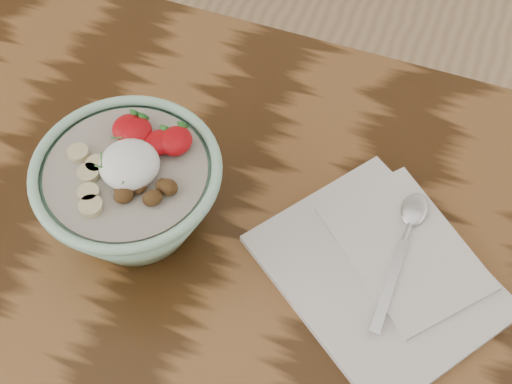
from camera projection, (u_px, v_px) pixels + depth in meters
The scene contains 4 objects.
table at pixel (160, 338), 85.00cm from camera, with size 160.00×90.00×75.00cm.
breakfast_bowl at pixel (132, 191), 77.18cm from camera, with size 20.19×20.19×13.81cm.
napkin at pixel (384, 269), 78.99cm from camera, with size 32.05×30.91×1.54cm.
spoon at pixel (408, 227), 80.45cm from camera, with size 3.23×18.57×0.97cm.
Camera 1 is at (22.11, -26.88, 146.00)cm, focal length 50.00 mm.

